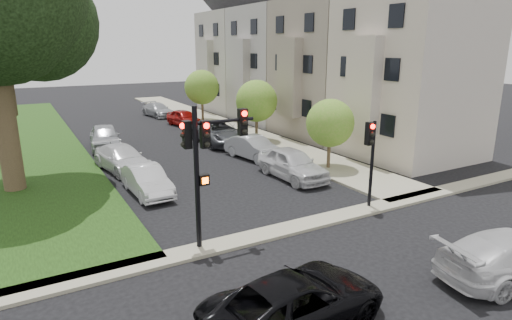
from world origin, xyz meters
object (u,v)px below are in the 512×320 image
small_tree_a (330,123)px  car_parked_3 (184,118)px  car_parked_1 (254,148)px  car_cross_near (296,301)px  car_parked_6 (122,158)px  car_parked_0 (292,164)px  small_tree_b (257,101)px  traffic_signal_secondary (371,149)px  car_parked_5 (147,181)px  car_parked_7 (105,137)px  car_parked_4 (158,110)px  small_tree_c (202,87)px  car_parked_2 (219,132)px  traffic_signal_main (207,151)px

small_tree_a → car_parked_3: small_tree_a is taller
car_parked_1 → car_parked_3: (0.18, 12.57, 0.01)m
car_cross_near → car_parked_6: car_parked_6 is taller
car_parked_0 → car_parked_1: size_ratio=1.10×
small_tree_b → traffic_signal_secondary: bearing=-99.8°
small_tree_a → car_parked_3: (-2.34, 16.63, -1.92)m
car_parked_6 → car_cross_near: bearing=-97.7°
car_parked_5 → car_parked_7: (0.10, 10.49, 0.14)m
small_tree_a → car_parked_4: 23.13m
car_parked_4 → traffic_signal_secondary: bearing=-97.4°
car_parked_5 → car_parked_7: car_parked_7 is taller
small_tree_b → car_parked_0: (-2.71, -8.55, -2.15)m
traffic_signal_secondary → car_parked_5: size_ratio=0.93×
car_parked_4 → small_tree_c: bearing=-68.0°
car_parked_1 → car_parked_2: (-0.05, 5.00, 0.09)m
small_tree_a → car_parked_1: (-2.52, 4.06, -1.93)m
car_cross_near → car_parked_6: bearing=-3.5°
car_parked_4 → car_parked_5: 23.16m
car_parked_4 → car_parked_7: 13.54m
car_parked_5 → small_tree_b: bearing=33.9°
car_parked_3 → car_parked_5: car_parked_3 is taller
car_parked_7 → small_tree_b: bearing=-10.6°
small_tree_a → car_parked_2: 9.59m
car_cross_near → car_parked_7: 21.92m
car_parked_6 → small_tree_b: bearing=5.1°
car_parked_0 → car_parked_6: (-7.36, 5.86, -0.10)m
car_parked_0 → car_parked_4: car_parked_0 is taller
traffic_signal_secondary → car_parked_6: 13.57m
car_parked_1 → car_parked_6: size_ratio=0.89×
car_parked_6 → car_parked_0: bearing=-48.4°
car_parked_4 → car_parked_7: (-7.13, -11.51, 0.15)m
small_tree_c → car_parked_0: 18.88m
small_tree_b → car_parked_5: (-9.98, -7.27, -2.28)m
small_tree_a → car_parked_6: (-10.07, 5.46, -1.94)m
car_parked_4 → small_tree_b: bearing=-87.6°
traffic_signal_main → car_parked_0: bearing=36.5°
car_parked_2 → car_parked_7: (-7.32, 2.31, 0.01)m
car_cross_near → car_parked_4: bearing=-17.0°
car_cross_near → car_parked_7: (-0.40, 21.92, 0.13)m
small_tree_b → small_tree_c: (0.00, 10.00, 0.15)m
traffic_signal_secondary → car_parked_7: (-7.51, 16.92, -1.83)m
traffic_signal_main → car_parked_5: traffic_signal_main is taller
small_tree_a → small_tree_b: bearing=90.0°
car_parked_7 → traffic_signal_secondary: bearing=-58.6°
small_tree_b → car_parked_1: size_ratio=1.04×
car_cross_near → car_parked_5: size_ratio=1.20×
small_tree_c → car_parked_6: size_ratio=0.98×
small_tree_a → car_cross_near: 14.31m
car_parked_6 → small_tree_a: bearing=-38.3°
traffic_signal_secondary → car_cross_near: traffic_signal_secondary is taller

